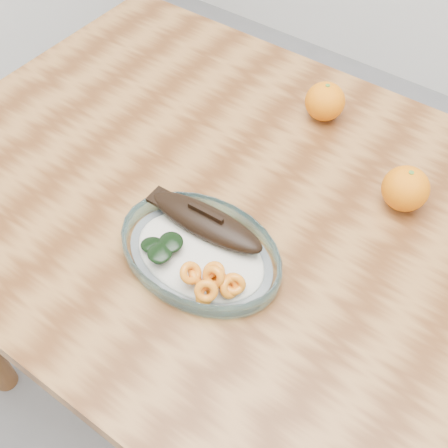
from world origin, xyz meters
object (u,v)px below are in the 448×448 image
object	(u,v)px
orange_right	(405,189)
plated_meal	(200,250)
orange_left	(325,101)
dining_table	(257,247)

from	to	relation	value
orange_right	plated_meal	bearing A→B (deg)	-126.06
orange_left	orange_right	bearing A→B (deg)	-28.97
orange_left	plated_meal	bearing A→B (deg)	-88.57
dining_table	orange_left	xyz separation A→B (m)	(-0.03, 0.26, 0.13)
dining_table	orange_left	bearing A→B (deg)	96.71
dining_table	plated_meal	world-z (taller)	plated_meal
orange_left	orange_right	xyz separation A→B (m)	(0.21, -0.11, 0.00)
orange_left	orange_right	world-z (taller)	orange_right
dining_table	orange_left	distance (m)	0.29
orange_right	orange_left	bearing A→B (deg)	151.03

